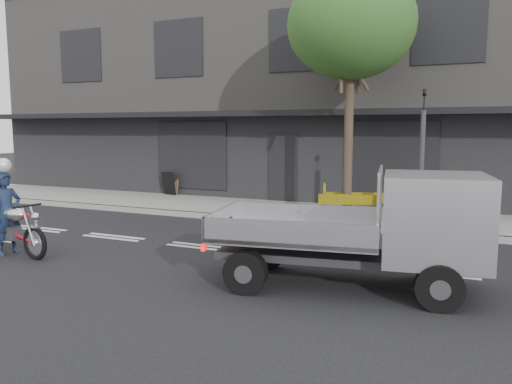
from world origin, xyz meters
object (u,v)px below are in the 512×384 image
object	(u,v)px
motorcycle	(13,228)
rider	(7,213)
street_tree	(351,25)
sandwich_board	(169,183)
traffic_light_pole	(421,167)
flatbed_ute	(408,222)
construction_barrier	(349,201)

from	to	relation	value
motorcycle	rider	world-z (taller)	rider
street_tree	sandwich_board	size ratio (longest dim) A/B	7.86
traffic_light_pole	rider	bearing A→B (deg)	-143.92
motorcycle	flatbed_ute	world-z (taller)	flatbed_ute
rider	flatbed_ute	xyz separation A→B (m)	(7.80, 0.84, 0.28)
motorcycle	construction_barrier	distance (m)	8.27
street_tree	rider	bearing A→B (deg)	-131.10
rider	construction_barrier	size ratio (longest dim) A/B	1.02
flatbed_ute	sandwich_board	world-z (taller)	flatbed_ute
traffic_light_pole	sandwich_board	distance (m)	9.49
motorcycle	construction_barrier	size ratio (longest dim) A/B	1.28
street_tree	construction_barrier	xyz separation A→B (m)	(0.08, -0.12, -4.66)
sandwich_board	traffic_light_pole	bearing A→B (deg)	-6.53
street_tree	flatbed_ute	xyz separation A→B (m)	(2.28, -5.49, -4.16)
rider	construction_barrier	world-z (taller)	rider
street_tree	traffic_light_pole	distance (m)	4.23
street_tree	traffic_light_pole	size ratio (longest dim) A/B	1.93
construction_barrier	sandwich_board	distance (m)	7.38
motorcycle	flatbed_ute	distance (m)	7.72
motorcycle	sandwich_board	bearing A→B (deg)	109.61
street_tree	flatbed_ute	distance (m)	7.25
motorcycle	sandwich_board	world-z (taller)	motorcycle
sandwich_board	street_tree	bearing A→B (deg)	-4.53
construction_barrier	traffic_light_pole	bearing A→B (deg)	-20.85
traffic_light_pole	motorcycle	bearing A→B (deg)	-143.37
traffic_light_pole	construction_barrier	xyz separation A→B (m)	(-1.92, 0.73, -1.04)
rider	construction_barrier	bearing A→B (deg)	-34.07
construction_barrier	sandwich_board	bearing A→B (deg)	164.93
street_tree	motorcycle	size ratio (longest dim) A/B	3.19
motorcycle	construction_barrier	bearing A→B (deg)	56.70
street_tree	construction_barrier	size ratio (longest dim) A/B	4.08
flatbed_ute	motorcycle	bearing A→B (deg)	177.55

